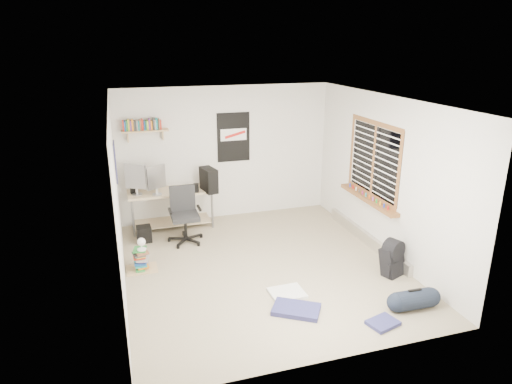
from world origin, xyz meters
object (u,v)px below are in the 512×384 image
object	(u,v)px
duffel_bag	(414,299)
book_stack	(141,260)
backpack	(392,261)
desk	(172,208)
office_chair	(185,215)

from	to	relation	value
duffel_bag	book_stack	xyz separation A→B (m)	(-3.26, 2.10, 0.01)
backpack	book_stack	world-z (taller)	backpack
desk	office_chair	distance (m)	0.77
backpack	duffel_bag	bearing A→B (deg)	-127.88
office_chair	duffel_bag	world-z (taller)	office_chair
duffel_bag	book_stack	bearing A→B (deg)	148.79
duffel_bag	backpack	bearing A→B (deg)	76.09
office_chair	desk	bearing A→B (deg)	100.19
desk	office_chair	bearing A→B (deg)	-95.68
backpack	duffel_bag	distance (m)	0.92
desk	book_stack	xyz separation A→B (m)	(-0.66, -1.55, -0.21)
book_stack	office_chair	bearing A→B (deg)	45.45
office_chair	book_stack	world-z (taller)	office_chair
office_chair	backpack	xyz separation A→B (m)	(2.71, -2.02, -0.29)
desk	office_chair	size ratio (longest dim) A/B	1.59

